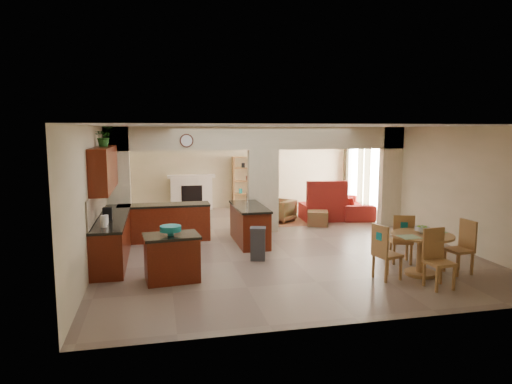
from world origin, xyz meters
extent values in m
plane|color=#7B6755|center=(0.00, 0.00, 0.00)|extent=(10.00, 10.00, 0.00)
plane|color=white|center=(0.00, 0.00, 2.80)|extent=(10.00, 10.00, 0.00)
plane|color=beige|center=(0.00, 5.00, 1.40)|extent=(8.00, 0.00, 8.00)
plane|color=beige|center=(0.00, -5.00, 1.40)|extent=(8.00, 0.00, 8.00)
plane|color=beige|center=(-4.00, 0.00, 1.40)|extent=(0.00, 10.00, 10.00)
plane|color=beige|center=(4.00, 0.00, 1.40)|extent=(0.00, 10.00, 10.00)
cube|color=beige|center=(-3.70, 1.00, 1.40)|extent=(0.60, 0.25, 2.80)
cube|color=beige|center=(0.00, 1.00, 1.10)|extent=(0.80, 0.25, 2.20)
cube|color=beige|center=(3.70, 1.00, 1.40)|extent=(0.60, 0.25, 2.80)
cube|color=beige|center=(0.00, 1.00, 2.50)|extent=(8.00, 0.25, 0.60)
cube|color=#421407|center=(-3.70, -0.80, 0.43)|extent=(0.60, 3.20, 0.86)
cube|color=black|center=(-3.70, -0.80, 0.89)|extent=(0.62, 3.22, 0.05)
cube|color=tan|center=(-3.98, -0.80, 1.20)|extent=(0.02, 3.20, 0.55)
cube|color=#421407|center=(-2.60, 0.57, 0.43)|extent=(2.20, 0.60, 0.86)
cube|color=black|center=(-2.60, 0.57, 0.89)|extent=(2.22, 0.62, 0.05)
cube|color=#421407|center=(-3.82, -0.80, 1.92)|extent=(0.35, 2.40, 0.90)
cube|color=#421407|center=(-0.60, -0.10, 0.43)|extent=(0.65, 1.80, 0.86)
cube|color=black|center=(-0.60, -0.10, 0.89)|extent=(0.70, 1.85, 0.05)
cube|color=silver|center=(-0.60, -0.95, 0.42)|extent=(0.58, 0.04, 0.70)
cylinder|color=#4E261A|center=(-2.00, 0.85, 2.45)|extent=(0.34, 0.03, 0.34)
cube|color=brown|center=(1.20, 2.10, 0.01)|extent=(1.60, 1.30, 0.01)
cube|color=white|center=(-1.60, 4.84, 0.55)|extent=(1.40, 0.28, 1.10)
cube|color=black|center=(-1.60, 4.70, 0.50)|extent=(0.70, 0.04, 0.70)
cube|color=white|center=(-1.60, 4.82, 1.15)|extent=(1.60, 0.35, 0.10)
cube|color=olive|center=(0.35, 4.82, 0.90)|extent=(1.00, 0.32, 1.80)
cube|color=white|center=(3.97, 2.30, 1.20)|extent=(0.02, 0.90, 1.90)
cube|color=white|center=(3.97, 4.00, 1.20)|extent=(0.02, 0.90, 1.90)
cube|color=white|center=(3.97, 3.15, 1.05)|extent=(0.02, 0.70, 2.10)
cube|color=#401F19|center=(3.93, 1.70, 1.20)|extent=(0.10, 0.28, 2.30)
cube|color=#401F19|center=(3.93, 2.90, 1.20)|extent=(0.10, 0.28, 2.30)
cube|color=#401F19|center=(3.93, 3.40, 1.20)|extent=(0.10, 0.28, 2.30)
cube|color=#401F19|center=(3.93, 4.60, 1.20)|extent=(0.10, 0.28, 2.30)
cylinder|color=white|center=(1.50, 3.00, 2.56)|extent=(1.00, 1.00, 0.10)
cube|color=#421407|center=(-2.54, -2.54, 0.40)|extent=(1.00, 0.75, 0.80)
cube|color=black|center=(-2.54, -2.54, 0.83)|extent=(1.05, 0.80, 0.05)
cylinder|color=#127D80|center=(-2.55, -2.60, 0.94)|extent=(0.38, 0.38, 0.18)
cube|color=#303033|center=(-0.72, -1.59, 0.32)|extent=(0.36, 0.33, 0.64)
cylinder|color=olive|center=(2.06, -3.22, 0.76)|extent=(1.15, 1.15, 0.04)
cylinder|color=olive|center=(2.06, -3.22, 0.39)|extent=(0.17, 0.17, 0.74)
cylinder|color=olive|center=(2.06, -3.22, 0.03)|extent=(0.59, 0.59, 0.06)
cylinder|color=#65A824|center=(2.10, -3.14, 0.85)|extent=(0.27, 0.27, 0.14)
imported|color=maroon|center=(3.30, 2.70, 0.35)|extent=(2.52, 1.34, 0.70)
cube|color=maroon|center=(2.14, 2.23, 0.24)|extent=(1.28, 1.07, 0.49)
imported|color=maroon|center=(0.84, 2.22, 0.33)|extent=(1.02, 1.02, 0.66)
cube|color=maroon|center=(1.72, 1.45, 0.21)|extent=(0.72, 0.72, 0.42)
imported|color=#1D4E14|center=(-3.82, -0.56, 2.58)|extent=(0.46, 0.43, 0.42)
cube|color=olive|center=(2.11, -2.41, 0.45)|extent=(0.52, 0.52, 0.05)
cube|color=olive|center=(2.32, -2.30, 0.22)|extent=(0.04, 0.04, 0.44)
cube|color=olive|center=(1.99, -2.20, 0.22)|extent=(0.04, 0.04, 0.44)
cube|color=olive|center=(2.22, -2.62, 0.22)|extent=(0.04, 0.04, 0.44)
cube|color=olive|center=(1.90, -2.52, 0.22)|extent=(0.04, 0.04, 0.44)
cube|color=olive|center=(2.05, -2.59, 0.75)|extent=(0.41, 0.16, 0.55)
cube|color=#127D80|center=(2.04, -2.61, 0.82)|extent=(0.14, 0.05, 0.14)
cube|color=olive|center=(2.81, -3.29, 0.45)|extent=(0.46, 0.46, 0.05)
cube|color=olive|center=(2.62, -3.14, 0.22)|extent=(0.04, 0.04, 0.44)
cube|color=olive|center=(2.66, -3.48, 0.22)|extent=(0.04, 0.04, 0.44)
cube|color=olive|center=(2.96, -3.11, 0.22)|extent=(0.04, 0.04, 0.44)
cube|color=olive|center=(3.00, -3.44, 0.22)|extent=(0.04, 0.04, 0.44)
cube|color=olive|center=(3.00, -3.27, 0.75)|extent=(0.09, 0.42, 0.55)
cube|color=#127D80|center=(3.02, -3.27, 0.82)|extent=(0.03, 0.14, 0.14)
cube|color=olive|center=(1.95, -3.95, 0.45)|extent=(0.45, 0.45, 0.05)
cube|color=olive|center=(1.79, -4.13, 0.22)|extent=(0.04, 0.04, 0.44)
cube|color=olive|center=(2.13, -4.11, 0.22)|extent=(0.04, 0.04, 0.44)
cube|color=olive|center=(1.77, -3.79, 0.22)|extent=(0.04, 0.04, 0.44)
cube|color=olive|center=(2.11, -3.77, 0.22)|extent=(0.04, 0.04, 0.44)
cube|color=olive|center=(1.94, -3.76, 0.75)|extent=(0.42, 0.07, 0.55)
cube|color=#127D80|center=(1.94, -3.74, 0.82)|extent=(0.14, 0.02, 0.14)
cube|color=olive|center=(1.32, -3.30, 0.45)|extent=(0.51, 0.51, 0.05)
cube|color=olive|center=(1.53, -3.42, 0.22)|extent=(0.04, 0.04, 0.44)
cube|color=olive|center=(1.44, -3.09, 0.22)|extent=(0.04, 0.04, 0.44)
cube|color=olive|center=(1.19, -3.50, 0.22)|extent=(0.04, 0.04, 0.44)
cube|color=olive|center=(1.11, -3.17, 0.22)|extent=(0.04, 0.04, 0.44)
cube|color=olive|center=(1.14, -3.34, 0.75)|extent=(0.14, 0.42, 0.55)
cube|color=#127D80|center=(1.11, -3.35, 0.82)|extent=(0.04, 0.14, 0.14)
camera|label=1|loc=(-2.78, -10.69, 2.72)|focal=32.00mm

